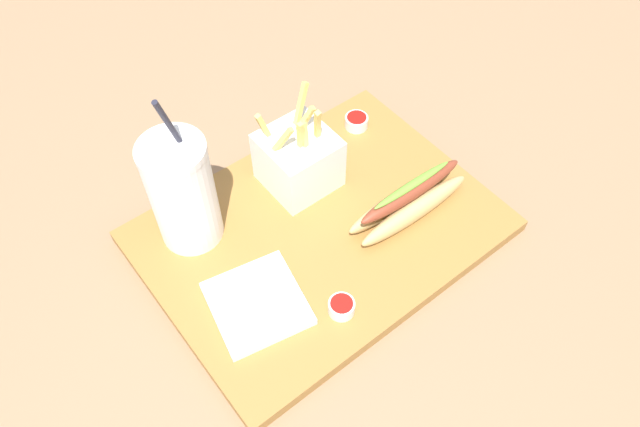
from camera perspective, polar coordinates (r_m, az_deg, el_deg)
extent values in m
cube|color=#8C6B4C|center=(0.86, 0.00, -2.41)|extent=(2.40, 2.40, 0.02)
cube|color=olive|center=(0.84, 0.00, -1.64)|extent=(0.46, 0.34, 0.02)
cylinder|color=white|center=(0.79, -12.57, 1.64)|extent=(0.08, 0.08, 0.15)
cylinder|color=white|center=(0.73, -13.70, 5.67)|extent=(0.08, 0.08, 0.01)
cylinder|color=#262633|center=(0.70, -13.90, 8.13)|extent=(0.03, 0.02, 0.08)
cube|color=white|center=(0.85, -2.02, 4.95)|extent=(0.09, 0.09, 0.08)
cube|color=#E5C660|center=(0.80, -1.84, 6.97)|extent=(0.01, 0.01, 0.06)
cube|color=#E5C660|center=(0.83, -5.04, 7.54)|extent=(0.03, 0.01, 0.07)
cube|color=#E5C660|center=(0.83, -1.66, 8.28)|extent=(0.03, 0.02, 0.06)
cube|color=#E5C660|center=(0.80, -3.55, 6.65)|extent=(0.03, 0.03, 0.06)
cube|color=#E5C660|center=(0.84, -1.87, 9.81)|extent=(0.04, 0.02, 0.07)
cube|color=#E5C660|center=(0.81, -1.39, 6.47)|extent=(0.01, 0.02, 0.06)
cube|color=#E5C660|center=(0.81, -0.24, 8.02)|extent=(0.02, 0.02, 0.07)
ellipsoid|color=tan|center=(0.84, 8.81, 0.33)|extent=(0.19, 0.03, 0.03)
ellipsoid|color=tan|center=(0.85, 7.65, 1.41)|extent=(0.19, 0.03, 0.03)
ellipsoid|color=brown|center=(0.82, 8.45, 2.09)|extent=(0.17, 0.03, 0.02)
ellipsoid|color=#6B9E33|center=(0.81, 8.56, 2.66)|extent=(0.13, 0.01, 0.01)
cylinder|color=white|center=(0.95, 3.40, 8.49)|extent=(0.04, 0.04, 0.02)
cylinder|color=#B2140F|center=(0.95, 3.42, 8.80)|extent=(0.03, 0.03, 0.01)
cylinder|color=white|center=(0.76, 2.01, -8.67)|extent=(0.03, 0.03, 0.02)
cylinder|color=#B2140F|center=(0.75, 2.02, -8.42)|extent=(0.03, 0.03, 0.01)
cube|color=white|center=(0.77, -5.84, -8.30)|extent=(0.13, 0.13, 0.01)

